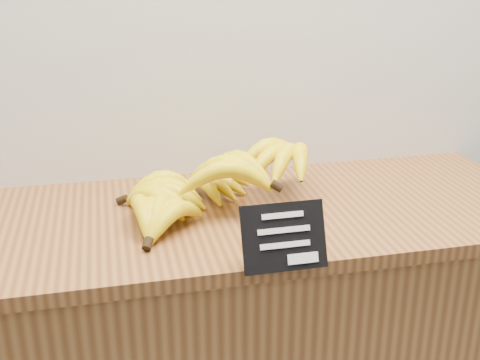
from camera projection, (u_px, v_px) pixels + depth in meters
name	position (u px, v px, depth m)	size (l,w,h in m)	color
counter_top	(235.00, 216.00, 1.35)	(1.41, 0.54, 0.03)	brown
chalkboard_sign	(284.00, 237.00, 1.08)	(0.16, 0.01, 0.12)	black
banana_pile	(215.00, 183.00, 1.33)	(0.55, 0.36, 0.13)	yellow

